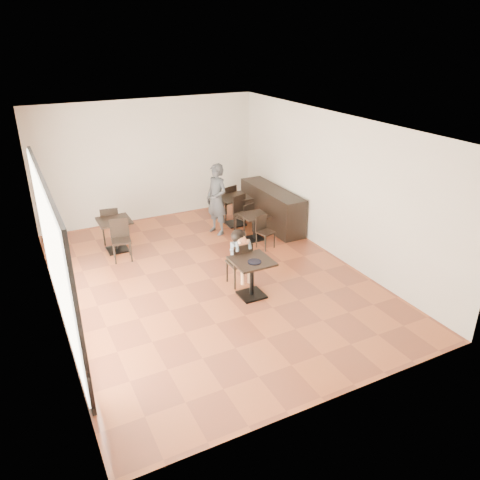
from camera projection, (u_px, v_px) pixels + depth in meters
floor at (211, 279)px, 9.82m from camera, size 6.00×8.00×0.01m
ceiling at (206, 124)px, 8.51m from camera, size 6.00×8.00×0.01m
wall_back at (149, 161)px, 12.41m from camera, size 6.00×0.01×3.20m
wall_front at (335, 304)px, 5.92m from camera, size 6.00×0.01×3.20m
wall_left at (46, 235)px, 7.92m from camera, size 0.01×8.00×3.20m
wall_right at (332, 186)px, 10.41m from camera, size 0.01×8.00×3.20m
storefront_window at (54, 257)px, 7.61m from camera, size 0.04×4.50×2.60m
child_table at (252, 278)px, 9.03m from camera, size 0.74×0.74×0.78m
child_chair at (239, 263)px, 9.45m from camera, size 0.42×0.42×0.94m
child at (239, 258)px, 9.40m from camera, size 0.42×0.59×1.18m
plate at (254, 262)px, 8.79m from camera, size 0.26×0.26×0.02m
pizza_slice at (243, 241)px, 9.06m from camera, size 0.27×0.21×0.06m
adult_patron at (217, 199)px, 11.68m from camera, size 0.61×0.76×1.81m
cafe_table_mid at (254, 227)px, 11.53m from camera, size 0.77×0.77×0.66m
cafe_table_left at (116, 235)px, 10.93m from camera, size 0.83×0.83×0.77m
cafe_table_back at (235, 211)px, 12.40m from camera, size 0.94×0.94×0.79m
chair_mid_a at (244, 217)px, 11.95m from camera, size 0.44×0.44×0.79m
chair_mid_b at (266, 232)px, 11.06m from camera, size 0.44×0.44×0.79m
chair_left_a at (110, 224)px, 11.34m from camera, size 0.47×0.47×0.93m
chair_left_b at (121, 241)px, 10.45m from camera, size 0.47×0.47×0.93m
chair_back_a at (226, 202)px, 12.82m from camera, size 0.54×0.54×0.95m
chair_back_b at (244, 214)px, 11.92m from camera, size 0.54×0.54×0.95m
service_counter at (272, 207)px, 12.34m from camera, size 0.60×2.40×1.00m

